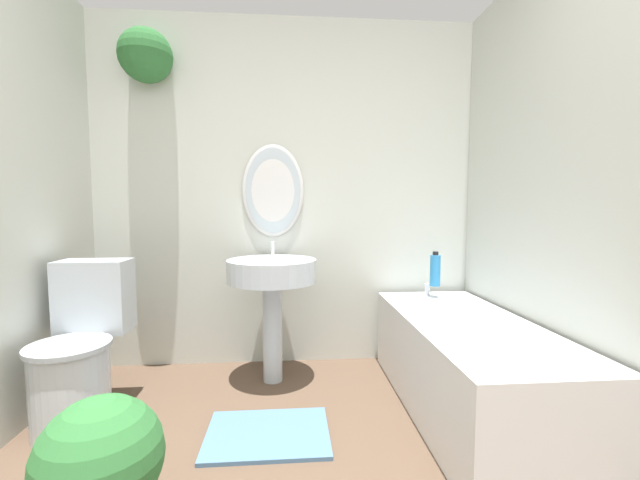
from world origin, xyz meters
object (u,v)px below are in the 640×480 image
at_px(shampoo_bottle, 435,270).
at_px(potted_plant, 101,468).
at_px(bathtub, 468,364).
at_px(toilet, 80,353).
at_px(pedestal_sink, 272,282).

distance_m(shampoo_bottle, potted_plant, 2.09).
xyz_separation_m(bathtub, shampoo_bottle, (0.02, 0.56, 0.42)).
distance_m(toilet, potted_plant, 0.96).
bearing_deg(toilet, pedestal_sink, 22.70).
xyz_separation_m(toilet, bathtub, (2.03, -0.06, -0.10)).
bearing_deg(potted_plant, pedestal_sink, 68.68).
bearing_deg(bathtub, shampoo_bottle, 87.67).
relative_size(shampoo_bottle, potted_plant, 0.45).
height_order(toilet, bathtub, toilet).
distance_m(toilet, shampoo_bottle, 2.13).
distance_m(bathtub, potted_plant, 1.72).
relative_size(toilet, potted_plant, 1.59).
height_order(bathtub, potted_plant, bathtub).
bearing_deg(toilet, bathtub, -1.83).
bearing_deg(pedestal_sink, potted_plant, -111.32).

